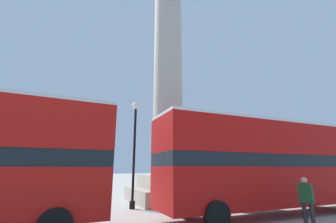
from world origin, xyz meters
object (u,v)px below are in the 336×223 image
(bus_b, at_px, (268,162))
(pedestrian_near_lamp, at_px, (306,199))
(monument_column, at_px, (168,76))
(street_lamp, at_px, (134,143))

(bus_b, xyz_separation_m, pedestrian_near_lamp, (-0.75, -2.29, -1.38))
(monument_column, relative_size, pedestrian_near_lamp, 12.07)
(monument_column, height_order, pedestrian_near_lamp, monument_column)
(monument_column, relative_size, street_lamp, 3.60)
(monument_column, distance_m, pedestrian_near_lamp, 11.78)
(monument_column, xyz_separation_m, bus_b, (2.62, -6.20, -6.56))
(monument_column, height_order, bus_b, monument_column)
(street_lamp, distance_m, pedestrian_near_lamp, 8.60)
(bus_b, bearing_deg, pedestrian_near_lamp, -107.08)
(monument_column, relative_size, bus_b, 1.92)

